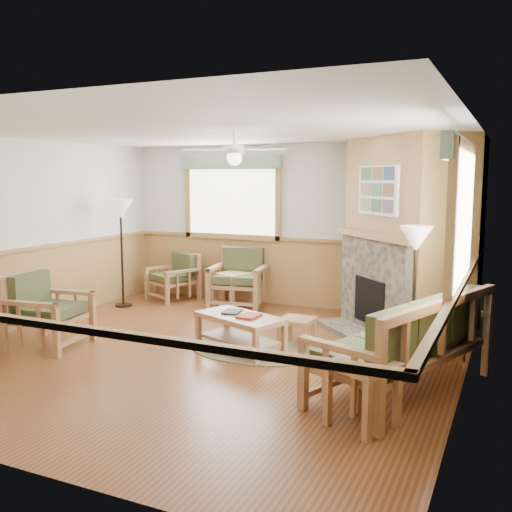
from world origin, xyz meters
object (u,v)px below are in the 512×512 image
at_px(armchair_back_left, 173,277).
at_px(footstool, 297,332).
at_px(armchair_left, 49,310).
at_px(coffee_table, 240,333).
at_px(armchair_back_right, 239,278).
at_px(end_table_chairs, 233,290).
at_px(sofa, 403,343).
at_px(floor_lamp_right, 414,296).
at_px(end_table_sofa, 362,394).
at_px(floor_lamp_left, 122,253).

relative_size(armchair_back_left, footstool, 1.98).
relative_size(armchair_left, coffee_table, 0.83).
relative_size(armchair_back_right, end_table_chairs, 1.72).
xyz_separation_m(sofa, coffee_table, (-2.09, 0.53, -0.28)).
bearing_deg(armchair_left, footstool, -72.72).
height_order(coffee_table, floor_lamp_right, floor_lamp_right).
bearing_deg(footstool, armchair_back_right, 134.41).
xyz_separation_m(end_table_sofa, floor_lamp_right, (0.11, 1.87, 0.52)).
relative_size(armchair_back_left, coffee_table, 0.72).
height_order(sofa, floor_lamp_left, floor_lamp_left).
distance_m(armchair_back_right, footstool, 2.44).
bearing_deg(armchair_left, armchair_back_right, -28.88).
bearing_deg(end_table_chairs, armchair_back_right, 38.16).
relative_size(coffee_table, end_table_chairs, 2.00).
bearing_deg(floor_lamp_right, armchair_back_right, 149.29).
xyz_separation_m(coffee_table, end_table_sofa, (1.93, -1.52, 0.06)).
height_order(floor_lamp_left, floor_lamp_right, floor_lamp_left).
xyz_separation_m(sofa, footstool, (-1.53, 1.04, -0.32)).
height_order(sofa, footstool, sofa).
bearing_deg(floor_lamp_left, footstool, -14.79).
bearing_deg(armchair_back_left, end_table_sofa, -16.71).
height_order(armchair_back_left, end_table_sofa, armchair_back_left).
relative_size(armchair_back_right, footstool, 2.37).
xyz_separation_m(armchair_back_left, armchair_left, (0.12, -3.07, 0.06)).
height_order(armchair_left, floor_lamp_left, floor_lamp_left).
relative_size(armchair_back_left, armchair_left, 0.86).
bearing_deg(coffee_table, sofa, 6.73).
bearing_deg(floor_lamp_right, armchair_left, -164.76).
relative_size(coffee_table, end_table_sofa, 1.98).
bearing_deg(footstool, floor_lamp_right, -6.04).
bearing_deg(coffee_table, armchair_left, -139.19).
bearing_deg(sofa, armchair_back_right, -110.75).
distance_m(armchair_back_right, coffee_table, 2.52).
bearing_deg(armchair_back_left, floor_lamp_right, 1.15).
height_order(coffee_table, footstool, coffee_table).
height_order(armchair_back_left, floor_lamp_right, floor_lamp_right).
distance_m(coffee_table, end_table_sofa, 2.45).
distance_m(sofa, footstool, 1.88).
bearing_deg(armchair_left, end_table_chairs, -27.97).
relative_size(end_table_sofa, floor_lamp_right, 0.36).
height_order(armchair_left, coffee_table, armchair_left).
height_order(end_table_sofa, footstool, end_table_sofa).
height_order(armchair_back_left, end_table_chairs, armchair_back_left).
bearing_deg(armchair_back_right, end_table_sofa, -60.84).
xyz_separation_m(footstool, floor_lamp_right, (1.48, -0.16, 0.63)).
height_order(end_table_chairs, floor_lamp_right, floor_lamp_right).
bearing_deg(footstool, floor_lamp_left, 165.21).
bearing_deg(footstool, end_table_chairs, 136.75).
bearing_deg(end_table_sofa, coffee_table, 141.86).
relative_size(end_table_chairs, floor_lamp_left, 0.31).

